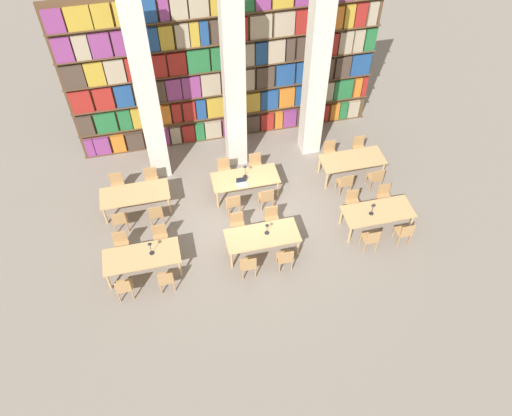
{
  "coord_description": "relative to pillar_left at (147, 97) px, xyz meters",
  "views": [
    {
      "loc": [
        -2.25,
        -9.76,
        11.75
      ],
      "look_at": [
        0.0,
        -0.12,
        0.65
      ],
      "focal_mm": 35.0,
      "sensor_mm": 36.0,
      "label": 1
    }
  ],
  "objects": [
    {
      "name": "chair_17",
      "position": [
        2.0,
        -0.95,
        -2.53
      ],
      "size": [
        0.42,
        0.4,
        0.88
      ],
      "rotation": [
        0.0,
        0.0,
        3.14
      ],
      "color": "tan",
      "rests_on": "ground_plane"
    },
    {
      "name": "chair_19",
      "position": [
        3.05,
        -0.95,
        -2.53
      ],
      "size": [
        0.42,
        0.4,
        0.88
      ],
      "rotation": [
        0.0,
        0.0,
        3.14
      ],
      "color": "tan",
      "rests_on": "ground_plane"
    },
    {
      "name": "chair_11",
      "position": [
        6.62,
        -3.22,
        -2.53
      ],
      "size": [
        0.42,
        0.4,
        0.88
      ],
      "rotation": [
        0.0,
        0.0,
        3.14
      ],
      "color": "tan",
      "rests_on": "ground_plane"
    },
    {
      "name": "chair_1",
      "position": [
        -1.42,
        -3.27,
        -2.53
      ],
      "size": [
        0.42,
        0.4,
        0.88
      ],
      "rotation": [
        0.0,
        0.0,
        3.14
      ],
      "color": "tan",
      "rests_on": "ground_plane"
    },
    {
      "name": "bookshelf_bank",
      "position": [
        2.59,
        1.32,
        -0.31
      ],
      "size": [
        10.21,
        0.35,
        5.5
      ],
      "color": "brown",
      "rests_on": "ground_plane"
    },
    {
      "name": "chair_3",
      "position": [
        -0.31,
        -3.27,
        -2.53
      ],
      "size": [
        0.42,
        0.4,
        0.88
      ],
      "rotation": [
        0.0,
        0.0,
        3.14
      ],
      "color": "tan",
      "rests_on": "ground_plane"
    },
    {
      "name": "chair_9",
      "position": [
        5.58,
        -3.22,
        -2.53
      ],
      "size": [
        0.42,
        0.4,
        0.88
      ],
      "rotation": [
        0.0,
        0.0,
        3.14
      ],
      "color": "tan",
      "rests_on": "ground_plane"
    },
    {
      "name": "desk_lamp_2",
      "position": [
        5.82,
        -4.0,
        -2.0
      ],
      "size": [
        0.14,
        0.14,
        0.41
      ],
      "color": "#232328",
      "rests_on": "reading_table_2"
    },
    {
      "name": "chair_16",
      "position": [
        2.0,
        -2.43,
        -2.53
      ],
      "size": [
        0.42,
        0.4,
        0.88
      ],
      "color": "tan",
      "rests_on": "ground_plane"
    },
    {
      "name": "chair_18",
      "position": [
        3.05,
        -2.43,
        -2.53
      ],
      "size": [
        0.42,
        0.4,
        0.88
      ],
      "color": "tan",
      "rests_on": "ground_plane"
    },
    {
      "name": "chair_10",
      "position": [
        6.62,
        -4.7,
        -2.53
      ],
      "size": [
        0.42,
        0.4,
        0.88
      ],
      "color": "tan",
      "rests_on": "ground_plane"
    },
    {
      "name": "desk_lamp_1",
      "position": [
        2.66,
        -4.02,
        -2.01
      ],
      "size": [
        0.14,
        0.14,
        0.4
      ],
      "color": "#232328",
      "rests_on": "reading_table_1"
    },
    {
      "name": "chair_4",
      "position": [
        1.95,
        -4.8,
        -2.53
      ],
      "size": [
        0.42,
        0.4,
        0.88
      ],
      "color": "tan",
      "rests_on": "ground_plane"
    },
    {
      "name": "chair_5",
      "position": [
        1.95,
        -3.32,
        -2.53
      ],
      "size": [
        0.42,
        0.4,
        0.88
      ],
      "rotation": [
        0.0,
        0.0,
        3.14
      ],
      "color": "tan",
      "rests_on": "ground_plane"
    },
    {
      "name": "reading_table_1",
      "position": [
        2.52,
        -4.06,
        -2.35
      ],
      "size": [
        2.1,
        0.91,
        0.72
      ],
      "color": "tan",
      "rests_on": "ground_plane"
    },
    {
      "name": "chair_14",
      "position": [
        -0.34,
        -2.33,
        -2.53
      ],
      "size": [
        0.42,
        0.4,
        0.88
      ],
      "color": "tan",
      "rests_on": "ground_plane"
    },
    {
      "name": "chair_12",
      "position": [
        -1.42,
        -2.33,
        -2.53
      ],
      "size": [
        0.42,
        0.4,
        0.88
      ],
      "color": "tan",
      "rests_on": "ground_plane"
    },
    {
      "name": "reading_table_5",
      "position": [
        6.12,
        -1.65,
        -2.35
      ],
      "size": [
        2.1,
        0.91,
        0.72
      ],
      "color": "tan",
      "rests_on": "ground_plane"
    },
    {
      "name": "chair_22",
      "position": [
        6.67,
        -2.39,
        -2.53
      ],
      "size": [
        0.42,
        0.4,
        0.88
      ],
      "color": "tan",
      "rests_on": "ground_plane"
    },
    {
      "name": "ground_plane",
      "position": [
        2.59,
        -2.84,
        -3.0
      ],
      "size": [
        40.0,
        40.0,
        0.0
      ],
      "primitive_type": "plane",
      "color": "gray"
    },
    {
      "name": "chair_0",
      "position": [
        -1.42,
        -4.75,
        -2.53
      ],
      "size": [
        0.42,
        0.4,
        0.88
      ],
      "color": "tan",
      "rests_on": "ground_plane"
    },
    {
      "name": "chair_8",
      "position": [
        5.58,
        -4.7,
        -2.53
      ],
      "size": [
        0.42,
        0.4,
        0.88
      ],
      "color": "tan",
      "rests_on": "ground_plane"
    },
    {
      "name": "chair_2",
      "position": [
        -0.31,
        -4.75,
        -2.53
      ],
      "size": [
        0.42,
        0.4,
        0.88
      ],
      "color": "tan",
      "rests_on": "ground_plane"
    },
    {
      "name": "chair_15",
      "position": [
        -0.34,
        -0.85,
        -2.53
      ],
      "size": [
        0.42,
        0.4,
        0.88
      ],
      "rotation": [
        0.0,
        0.0,
        3.14
      ],
      "color": "tan",
      "rests_on": "ground_plane"
    },
    {
      "name": "reading_table_2",
      "position": [
        6.06,
        -3.96,
        -2.35
      ],
      "size": [
        2.1,
        0.91,
        0.72
      ],
      "color": "tan",
      "rests_on": "ground_plane"
    },
    {
      "name": "reading_table_4",
      "position": [
        2.54,
        -1.69,
        -2.35
      ],
      "size": [
        2.1,
        0.91,
        0.72
      ],
      "color": "tan",
      "rests_on": "ground_plane"
    },
    {
      "name": "chair_20",
      "position": [
        5.63,
        -2.39,
        -2.53
      ],
      "size": [
        0.42,
        0.4,
        0.88
      ],
      "color": "tan",
      "rests_on": "ground_plane"
    },
    {
      "name": "chair_7",
      "position": [
        3.0,
        -3.32,
        -2.53
      ],
      "size": [
        0.42,
        0.4,
        0.88
      ],
      "rotation": [
        0.0,
        0.0,
        3.14
      ],
      "color": "tan",
      "rests_on": "ground_plane"
    },
    {
      "name": "chair_21",
      "position": [
        5.63,
        -0.91,
        -2.53
      ],
      "size": [
        0.42,
        0.4,
        0.88
      ],
      "rotation": [
        0.0,
        0.0,
        3.14
      ],
      "color": "tan",
      "rests_on": "ground_plane"
    },
    {
      "name": "laptop",
      "position": [
        2.38,
        -1.95,
        -2.24
      ],
      "size": [
        0.32,
        0.22,
        0.21
      ],
      "color": "silver",
      "rests_on": "reading_table_4"
    },
    {
      "name": "chair_6",
      "position": [
        3.0,
        -4.8,
        -2.53
      ],
      "size": [
        0.42,
        0.4,
        0.88
      ],
      "color": "tan",
      "rests_on": "ground_plane"
    },
    {
      "name": "desk_lamp_0",
      "position": [
        -0.58,
        -3.99,
        -1.96
      ],
      "size": [
        0.14,
        0.14,
        0.47
      ],
      "color": "#232328",
      "rests_on": "reading_table_0"
    },
    {
      "name": "chair_13",
      "position": [
        -1.42,
        -0.85,
        -2.53
      ],
      "size": [
        0.42,
        0.4,
        0.88
      ],
      "rotation": [
        0.0,
        0.0,
        3.14
      ],
      "color": "tan",
      "rests_on": "ground_plane"
    },
    {
      "name": "reading_table_0",
      "position": [
        -0.87,
        -4.01,
        -2.35
      ],
      "size": [
        2.1,
        0.91,
        0.72
      ],
      "color": "tan",
      "rests_on": "ground_plane"
    },
    {
      "name": "chair_23",
      "position": [
        6.67,
        -0.91,
        -2.53
      ],
      "size": [
        0.42,
        0.4,
        0.88
      ],
      "rotation": [
        0.0,
        0.0,
        3.14
      ],
      "color": "tan",
      "rests_on": "ground_plane"
    },
    {
      "name": "pillar_center",
      "position": [
        2.59,
        0.0,
        0.0
      ],
      "size": [
        0.63,
        0.63,
        6.0
      ],
      "color": "silver",
      "rests_on": "ground_plane"
    },
    {
      "name": "pillar_left",
      "position": [
        0.0,
        0.0,
        0.0
      ],
      "size": [
        0.63,
        0.63,
        6.0
      ],
      "color": "silver",
      "rests_on": "ground_plane"
    },
    {
      "name": "reading_table_3",
      "position": [
        -0.89,
        -1.59,
        -2.35
      ],
      "size": [
        2.1,
        0.91,
        0.72
      ],
      "color": "tan",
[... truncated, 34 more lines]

